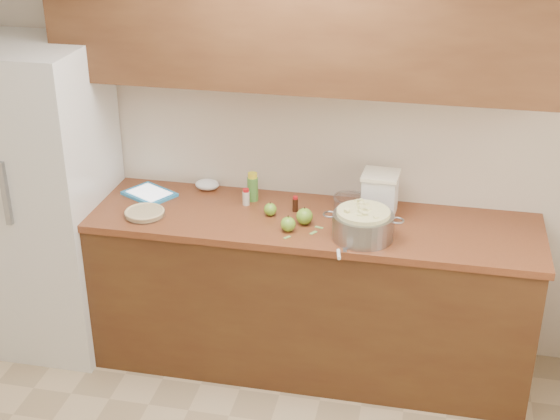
% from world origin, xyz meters
% --- Properties ---
extents(room_shell, '(3.60, 3.60, 3.60)m').
position_xyz_m(room_shell, '(0.00, 0.00, 1.30)').
color(room_shell, tan).
rests_on(room_shell, ground).
extents(counter_run, '(2.64, 0.68, 0.92)m').
position_xyz_m(counter_run, '(0.00, 1.48, 0.46)').
color(counter_run, '#4E3016').
rests_on(counter_run, ground).
extents(upper_cabinets, '(2.60, 0.34, 0.70)m').
position_xyz_m(upper_cabinets, '(0.00, 1.63, 1.95)').
color(upper_cabinets, brown).
rests_on(upper_cabinets, room_shell).
extents(fridge, '(0.70, 0.70, 1.80)m').
position_xyz_m(fridge, '(-1.44, 1.44, 0.90)').
color(fridge, silver).
rests_on(fridge, ground).
extents(pie, '(0.22, 0.22, 0.04)m').
position_xyz_m(pie, '(-0.78, 1.32, 0.94)').
color(pie, silver).
rests_on(pie, counter_run).
extents(colander, '(0.41, 0.31, 0.15)m').
position_xyz_m(colander, '(0.39, 1.31, 0.99)').
color(colander, gray).
rests_on(colander, counter_run).
extents(flour_canister, '(0.20, 0.20, 0.24)m').
position_xyz_m(flour_canister, '(0.45, 1.62, 1.04)').
color(flour_canister, silver).
rests_on(flour_canister, counter_run).
extents(tablet, '(0.34, 0.31, 0.02)m').
position_xyz_m(tablet, '(-0.86, 1.59, 0.93)').
color(tablet, '#2B8ED1').
rests_on(tablet, counter_run).
extents(paring_knife, '(0.05, 0.18, 0.02)m').
position_xyz_m(paring_knife, '(0.30, 1.11, 0.93)').
color(paring_knife, gray).
rests_on(paring_knife, counter_run).
extents(lemon_bottle, '(0.06, 0.06, 0.17)m').
position_xyz_m(lemon_bottle, '(-0.26, 1.64, 1.00)').
color(lemon_bottle, '#4C8C38').
rests_on(lemon_bottle, counter_run).
extents(cinnamon_shaker, '(0.04, 0.04, 0.10)m').
position_xyz_m(cinnamon_shaker, '(-0.28, 1.58, 0.97)').
color(cinnamon_shaker, beige).
rests_on(cinnamon_shaker, counter_run).
extents(vanilla_bottle, '(0.03, 0.03, 0.09)m').
position_xyz_m(vanilla_bottle, '(-0.00, 1.55, 0.96)').
color(vanilla_bottle, black).
rests_on(vanilla_bottle, counter_run).
extents(mixing_bowl, '(0.19, 0.19, 0.07)m').
position_xyz_m(mixing_bowl, '(0.29, 1.65, 0.96)').
color(mixing_bowl, silver).
rests_on(mixing_bowl, counter_run).
extents(paper_towel, '(0.14, 0.12, 0.06)m').
position_xyz_m(paper_towel, '(-0.56, 1.74, 0.95)').
color(paper_towel, white).
rests_on(paper_towel, counter_run).
extents(apple_left, '(0.07, 0.07, 0.08)m').
position_xyz_m(apple_left, '(-0.12, 1.47, 0.96)').
color(apple_left, '#71A82C').
rests_on(apple_left, counter_run).
extents(apple_center, '(0.09, 0.09, 0.10)m').
position_xyz_m(apple_center, '(0.08, 1.41, 0.96)').
color(apple_center, '#71A82C').
rests_on(apple_center, counter_run).
extents(apple_front, '(0.08, 0.08, 0.09)m').
position_xyz_m(apple_front, '(0.01, 1.31, 0.96)').
color(apple_front, '#71A82C').
rests_on(apple_front, counter_run).
extents(peel_a, '(0.04, 0.04, 0.00)m').
position_xyz_m(peel_a, '(-0.03, 1.43, 0.92)').
color(peel_a, '#80AE54').
rests_on(peel_a, counter_run).
extents(peel_b, '(0.05, 0.03, 0.00)m').
position_xyz_m(peel_b, '(0.16, 1.38, 0.92)').
color(peel_b, '#80AE54').
rests_on(peel_b, counter_run).
extents(peel_c, '(0.04, 0.05, 0.00)m').
position_xyz_m(peel_c, '(0.14, 1.31, 0.92)').
color(peel_c, '#80AE54').
rests_on(peel_c, counter_run).
extents(peel_d, '(0.04, 0.04, 0.00)m').
position_xyz_m(peel_d, '(0.02, 1.23, 0.92)').
color(peel_d, '#80AE54').
rests_on(peel_d, counter_run).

